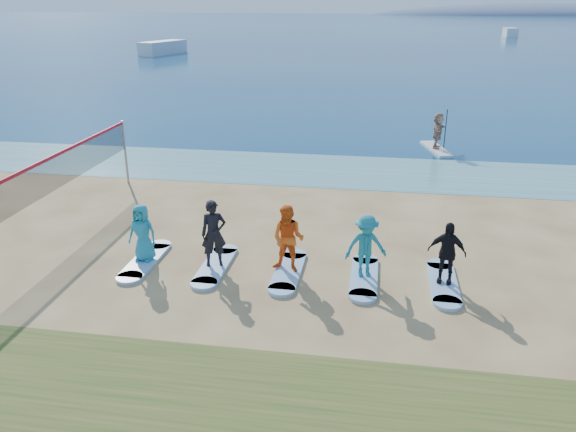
% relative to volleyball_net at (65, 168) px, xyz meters
% --- Properties ---
extents(ground, '(600.00, 600.00, 0.00)m').
position_rel_volleyball_net_xyz_m(ground, '(6.88, -2.97, -1.90)').
color(ground, tan).
rests_on(ground, ground).
extents(shallow_water, '(600.00, 600.00, 0.00)m').
position_rel_volleyball_net_xyz_m(shallow_water, '(6.88, 7.53, -1.90)').
color(shallow_water, teal).
rests_on(shallow_water, ground).
extents(ocean, '(600.00, 600.00, 0.00)m').
position_rel_volleyball_net_xyz_m(ocean, '(6.88, 157.03, -1.90)').
color(ocean, navy).
rests_on(ocean, ground).
extents(island_ridge, '(220.00, 56.00, 18.00)m').
position_rel_volleyball_net_xyz_m(island_ridge, '(101.88, 297.03, -1.90)').
color(island_ridge, slate).
rests_on(island_ridge, ground).
extents(volleyball_net, '(0.27, 9.09, 2.50)m').
position_rel_volleyball_net_xyz_m(volleyball_net, '(0.00, 0.00, 0.00)').
color(volleyball_net, gray).
rests_on(volleyball_net, ground).
extents(paddleboard, '(1.42, 3.08, 0.12)m').
position_rel_volleyball_net_xyz_m(paddleboard, '(12.55, 11.84, -1.84)').
color(paddleboard, silver).
rests_on(paddleboard, ground).
extents(paddleboarder, '(0.80, 1.64, 1.69)m').
position_rel_volleyball_net_xyz_m(paddleboarder, '(12.55, 11.84, -0.94)').
color(paddleboarder, tan).
rests_on(paddleboarder, paddleboard).
extents(boat_offshore_a, '(4.46, 8.09, 1.70)m').
position_rel_volleyball_net_xyz_m(boat_offshore_a, '(-19.68, 59.20, -1.90)').
color(boat_offshore_a, silver).
rests_on(boat_offshore_a, ground).
extents(boat_offshore_b, '(2.23, 5.13, 1.71)m').
position_rel_volleyball_net_xyz_m(boat_offshore_b, '(34.27, 106.47, -1.90)').
color(boat_offshore_b, silver).
rests_on(boat_offshore_b, ground).
extents(surfboard_0, '(0.70, 2.20, 0.09)m').
position_rel_volleyball_net_xyz_m(surfboard_0, '(3.50, -2.36, -1.86)').
color(surfboard_0, '#8EB7DD').
rests_on(surfboard_0, ground).
extents(student_0, '(0.82, 0.57, 1.62)m').
position_rel_volleyball_net_xyz_m(student_0, '(3.50, -2.36, -1.01)').
color(student_0, teal).
rests_on(student_0, surfboard_0).
extents(surfboard_1, '(0.70, 2.20, 0.09)m').
position_rel_volleyball_net_xyz_m(surfboard_1, '(5.53, -2.36, -1.86)').
color(surfboard_1, '#8EB7DD').
rests_on(surfboard_1, ground).
extents(student_1, '(0.79, 0.66, 1.84)m').
position_rel_volleyball_net_xyz_m(student_1, '(5.53, -2.36, -0.89)').
color(student_1, black).
rests_on(student_1, surfboard_1).
extents(surfboard_2, '(0.70, 2.20, 0.09)m').
position_rel_volleyball_net_xyz_m(surfboard_2, '(7.55, -2.36, -1.86)').
color(surfboard_2, '#8EB7DD').
rests_on(surfboard_2, ground).
extents(student_2, '(0.99, 0.83, 1.82)m').
position_rel_volleyball_net_xyz_m(student_2, '(7.55, -2.36, -0.91)').
color(student_2, orange).
rests_on(student_2, surfboard_2).
extents(surfboard_3, '(0.70, 2.20, 0.09)m').
position_rel_volleyball_net_xyz_m(surfboard_3, '(9.58, -2.36, -1.86)').
color(surfboard_3, '#8EB7DD').
rests_on(surfboard_3, ground).
extents(student_3, '(1.24, 0.94, 1.69)m').
position_rel_volleyball_net_xyz_m(student_3, '(9.58, -2.36, -0.97)').
color(student_3, teal).
rests_on(student_3, surfboard_3).
extents(surfboard_4, '(0.70, 2.20, 0.09)m').
position_rel_volleyball_net_xyz_m(surfboard_4, '(11.61, -2.36, -1.86)').
color(surfboard_4, '#8EB7DD').
rests_on(surfboard_4, ground).
extents(student_4, '(1.02, 0.58, 1.63)m').
position_rel_volleyball_net_xyz_m(student_4, '(11.61, -2.36, -1.00)').
color(student_4, black).
rests_on(student_4, surfboard_4).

